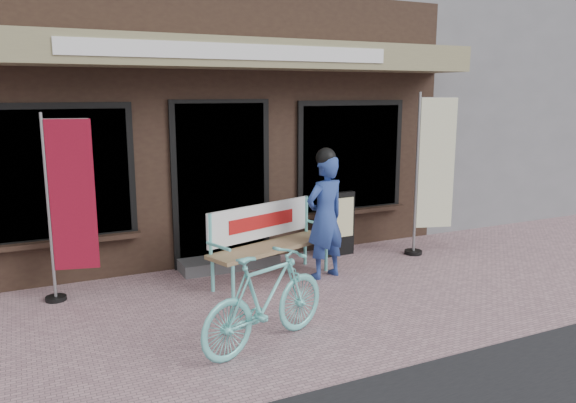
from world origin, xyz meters
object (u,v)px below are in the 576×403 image
nobori_red (69,206)px  person (325,215)px  bicycle (266,299)px  bench (267,236)px  nobori_cream (433,172)px  menu_stand (340,223)px

nobori_red → person: bearing=2.9°
bicycle → nobori_red: (-1.47, 2.00, 0.63)m
bench → person: size_ratio=1.08×
nobori_cream → menu_stand: bearing=176.3°
bicycle → menu_stand: bearing=-63.7°
nobori_red → bicycle: bearing=-40.5°
bench → nobori_red: (-2.23, 0.29, 0.53)m
menu_stand → nobori_cream: bearing=-24.1°
bench → person: bearing=-37.2°
person → menu_stand: 1.04m
bench → nobori_red: bearing=154.5°
person → nobori_cream: nobori_cream is taller
person → nobori_red: 2.97m
bicycle → nobori_cream: (3.31, 1.73, 0.74)m
nobori_red → nobori_cream: size_ratio=0.91×
nobori_red → nobori_cream: nobori_cream is taller
person → bicycle: person is taller
nobori_cream → menu_stand: nobori_cream is taller
bench → person: 0.76m
nobori_cream → menu_stand: 1.49m
nobori_red → menu_stand: nobori_red is taller
nobori_cream → menu_stand: (-1.22, 0.48, -0.72)m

